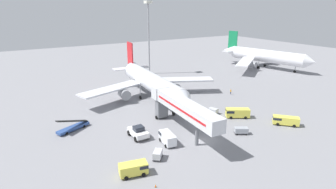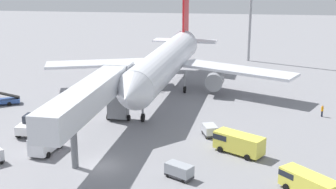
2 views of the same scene
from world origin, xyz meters
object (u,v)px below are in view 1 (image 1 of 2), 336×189
at_px(baggage_cart_mid_left, 241,130).
at_px(service_van_far_right, 167,137).
at_px(belt_loader_truck, 73,127).
at_px(baggage_cart_mid_right, 158,155).
at_px(airplane_at_gate, 150,81).
at_px(safety_cone_alpha, 156,186).
at_px(jet_bridge, 180,106).
at_px(service_van_outer_right, 237,113).
at_px(apron_light_mast, 148,25).
at_px(ground_crew_worker_foreground, 231,91).
at_px(service_van_near_left, 134,168).
at_px(airplane_background, 264,56).
at_px(pushback_tug, 138,132).
at_px(service_van_near_center, 285,120).
at_px(baggage_cart_rear_right, 213,111).

bearing_deg(baggage_cart_mid_left, service_van_far_right, 163.28).
height_order(belt_loader_truck, baggage_cart_mid_right, belt_loader_truck).
distance_m(airplane_at_gate, safety_cone_alpha, 41.29).
relative_size(airplane_at_gate, baggage_cart_mid_left, 14.55).
xyz_separation_m(jet_bridge, service_van_outer_right, (16.12, -0.70, -4.60)).
distance_m(service_van_outer_right, apron_light_mast, 53.92).
xyz_separation_m(airplane_at_gate, apron_light_mast, (13.96, 27.46, 13.79)).
bearing_deg(ground_crew_worker_foreground, service_van_near_left, -151.68).
distance_m(service_van_outer_right, airplane_background, 61.19).
height_order(pushback_tug, ground_crew_worker_foreground, pushback_tug).
relative_size(airplane_at_gate, belt_loader_truck, 5.89).
bearing_deg(airplane_background, apron_light_mast, 161.30).
distance_m(baggage_cart_mid_left, apron_light_mast, 61.25).
xyz_separation_m(service_van_far_right, airplane_background, (71.10, 37.31, 3.99)).
relative_size(baggage_cart_mid_left, airplane_background, 0.07).
distance_m(belt_loader_truck, apron_light_mast, 56.65).
height_order(service_van_near_left, service_van_near_center, service_van_near_left).
height_order(airplane_at_gate, safety_cone_alpha, airplane_at_gate).
bearing_deg(baggage_cart_mid_right, belt_loader_truck, 116.80).
height_order(baggage_cart_mid_right, safety_cone_alpha, baggage_cart_mid_right).
bearing_deg(ground_crew_worker_foreground, safety_cone_alpha, -146.29).
bearing_deg(service_van_outer_right, baggage_cart_mid_right, -165.69).
xyz_separation_m(jet_bridge, apron_light_mast, (18.99, 50.18, 13.02)).
bearing_deg(apron_light_mast, service_van_near_center, -86.86).
distance_m(airplane_at_gate, service_van_outer_right, 26.19).
xyz_separation_m(service_van_far_right, safety_cone_alpha, (-8.52, -10.78, -1.00)).
relative_size(service_van_near_left, apron_light_mast, 0.17).
bearing_deg(baggage_cart_mid_left, baggage_cart_mid_right, 178.46).
distance_m(service_van_near_center, airplane_background, 62.09).
relative_size(airplane_at_gate, baggage_cart_mid_right, 16.49).
xyz_separation_m(baggage_cart_mid_right, apron_light_mast, (28.28, 57.36, 18.04)).
relative_size(pushback_tug, baggage_cart_mid_left, 1.69).
height_order(airplane_at_gate, service_van_outer_right, airplane_at_gate).
bearing_deg(service_van_outer_right, apron_light_mast, 86.77).
relative_size(service_van_outer_right, ground_crew_worker_foreground, 3.49).
distance_m(pushback_tug, service_van_near_left, 13.13).
bearing_deg(ground_crew_worker_foreground, jet_bridge, -153.98).
distance_m(service_van_near_left, safety_cone_alpha, 4.83).
xyz_separation_m(service_van_near_center, baggage_cart_rear_right, (-9.40, 13.65, -0.39)).
xyz_separation_m(pushback_tug, baggage_cart_mid_left, (19.02, -9.93, -0.36)).
relative_size(pushback_tug, service_van_near_center, 0.95).
bearing_deg(baggage_cart_mid_right, service_van_near_center, -4.14).
bearing_deg(baggage_cart_mid_left, apron_light_mast, 81.59).
distance_m(airplane_at_gate, ground_crew_worker_foreground, 24.83).
bearing_deg(service_van_far_right, service_van_near_center, -13.18).
relative_size(baggage_cart_mid_left, baggage_cart_rear_right, 1.16).
relative_size(jet_bridge, safety_cone_alpha, 49.96).
bearing_deg(jet_bridge, safety_cone_alpha, -133.95).
xyz_separation_m(service_van_near_center, baggage_cart_mid_left, (-11.84, 1.76, -0.35)).
height_order(service_van_near_center, service_van_far_right, service_van_far_right).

